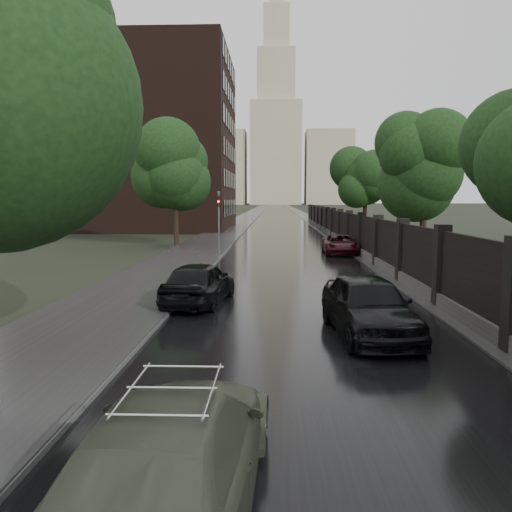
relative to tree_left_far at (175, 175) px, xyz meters
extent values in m
plane|color=black|center=(8.00, -30.00, -5.24)|extent=(800.00, 800.00, 0.00)
cube|color=black|center=(8.00, 160.00, -5.23)|extent=(8.00, 420.00, 0.02)
cube|color=#2D2D2D|center=(2.00, 160.00, -5.16)|extent=(4.00, 420.00, 0.16)
cube|color=#2D2D2D|center=(13.50, 160.00, -5.20)|extent=(3.00, 420.00, 0.08)
cube|color=#383533|center=(12.60, 2.00, -4.99)|extent=(0.40, 75.00, 0.50)
cube|color=black|center=(12.60, 2.00, -3.74)|extent=(0.15, 75.00, 2.00)
cube|color=black|center=(12.60, 40.00, -3.89)|extent=(0.45, 0.45, 2.70)
cylinder|color=black|center=(0.00, 0.00, -2.32)|extent=(0.36, 0.36, 5.85)
sphere|color=black|center=(0.00, 0.00, 0.02)|extent=(4.25, 4.25, 4.25)
cylinder|color=black|center=(15.50, -8.00, -2.48)|extent=(0.36, 0.36, 5.53)
sphere|color=black|center=(15.50, -8.00, -0.27)|extent=(4.08, 4.08, 4.08)
cylinder|color=black|center=(15.50, 10.00, -2.48)|extent=(0.36, 0.36, 5.53)
sphere|color=black|center=(15.50, 10.00, -0.27)|extent=(4.08, 4.08, 4.08)
cylinder|color=#59595E|center=(3.70, -5.00, -3.74)|extent=(0.12, 0.12, 3.00)
imported|color=#59595E|center=(3.70, -5.00, -1.74)|extent=(0.16, 0.20, 1.00)
sphere|color=#FF0C0C|center=(3.70, -5.15, -1.89)|extent=(0.14, 0.14, 0.14)
cube|color=black|center=(-10.00, 22.00, 4.76)|extent=(24.00, 18.00, 20.00)
cube|color=tan|center=(-24.00, 270.00, 16.76)|extent=(28.00, 22.00, 44.00)
cube|color=tan|center=(40.00, 270.00, 16.76)|extent=(28.00, 22.00, 44.00)
cube|color=tan|center=(8.00, 270.00, 24.76)|extent=(30.00, 30.00, 60.00)
cube|color=tan|center=(8.00, 270.00, 64.76)|extent=(22.00, 22.00, 40.00)
cube|color=tan|center=(8.00, 270.00, 94.76)|extent=(15.00, 15.00, 30.00)
imported|color=#424739|center=(6.05, -30.99, -4.54)|extent=(2.18, 4.92, 1.40)
imported|color=black|center=(4.67, -19.85, -4.51)|extent=(2.28, 4.50, 1.47)
imported|color=black|center=(9.60, -23.56, -4.45)|extent=(2.26, 4.78, 1.58)
imported|color=#340B12|center=(11.40, -4.32, -4.61)|extent=(2.16, 4.58, 1.26)
camera|label=1|loc=(7.16, -36.23, -1.72)|focal=35.00mm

